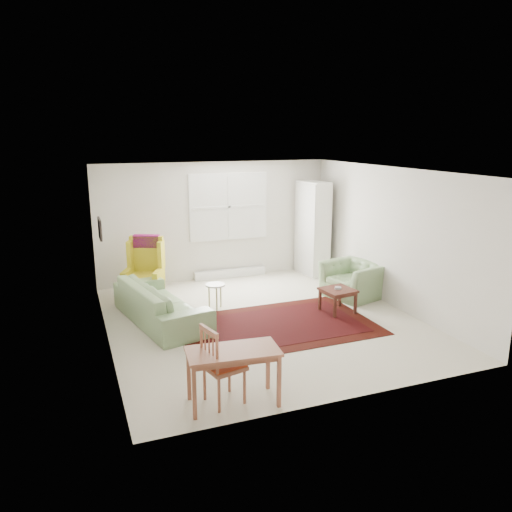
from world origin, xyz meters
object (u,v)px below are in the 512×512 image
object	(u,v)px
armchair	(353,277)
desk	(233,377)
sofa	(160,295)
stool	(215,296)
wingback_chair	(143,268)
cabinet	(313,229)
desk_chair	(224,364)
coffee_table	(337,301)

from	to	relation	value
armchair	desk	xyz separation A→B (m)	(-3.39, -2.91, -0.06)
sofa	stool	world-z (taller)	sofa
armchair	wingback_chair	size ratio (longest dim) A/B	0.87
stool	cabinet	world-z (taller)	cabinet
wingback_chair	desk_chair	world-z (taller)	wingback_chair
stool	desk_chair	size ratio (longest dim) A/B	0.48
stool	desk_chair	world-z (taller)	desk_chair
armchair	desk_chair	xyz separation A→B (m)	(-3.48, -2.84, 0.08)
coffee_table	stool	bearing A→B (deg)	153.81
sofa	coffee_table	size ratio (longest dim) A/B	4.30
stool	armchair	bearing A→B (deg)	-6.33
stool	sofa	bearing A→B (deg)	-164.29
stool	desk_chair	distance (m)	3.25
armchair	sofa	bearing A→B (deg)	-106.28
coffee_table	desk	distance (m)	3.50
desk	desk_chair	size ratio (longest dim) A/B	1.10
cabinet	desk_chair	bearing A→B (deg)	-133.39
armchair	stool	bearing A→B (deg)	-112.52
coffee_table	stool	world-z (taller)	stool
wingback_chair	coffee_table	world-z (taller)	wingback_chair
wingback_chair	coffee_table	size ratio (longest dim) A/B	2.23
armchair	desk_chair	distance (m)	4.49
wingback_chair	desk_chair	bearing A→B (deg)	-61.39
coffee_table	stool	size ratio (longest dim) A/B	1.14
sofa	desk_chair	xyz separation A→B (m)	(0.22, -2.85, 0.02)
cabinet	desk	world-z (taller)	cabinet
wingback_chair	sofa	bearing A→B (deg)	-62.30
sofa	stool	distance (m)	1.10
sofa	desk	world-z (taller)	sofa
coffee_table	desk_chair	distance (m)	3.53
desk	desk_chair	distance (m)	0.18
armchair	stool	world-z (taller)	armchair
wingback_chair	stool	xyz separation A→B (m)	(1.10, -1.06, -0.36)
sofa	desk	distance (m)	2.93
wingback_chair	armchair	bearing A→B (deg)	4.84
coffee_table	stool	xyz separation A→B (m)	(-1.95, 0.96, 0.02)
desk	sofa	bearing A→B (deg)	95.97
wingback_chair	cabinet	size ratio (longest dim) A/B	0.57
coffee_table	desk	size ratio (longest dim) A/B	0.50
sofa	desk	xyz separation A→B (m)	(0.31, -2.92, -0.12)
wingback_chair	stool	size ratio (longest dim) A/B	2.54
wingback_chair	desk	xyz separation A→B (m)	(0.38, -4.27, -0.25)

